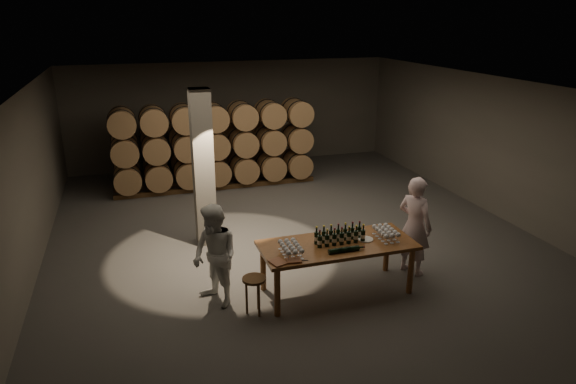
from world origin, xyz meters
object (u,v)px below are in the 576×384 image
object	(u,v)px
bottle_cluster	(340,236)
notebook_near	(294,260)
tasting_table	(337,249)
stool	(254,284)
plate	(365,239)
person_man	(415,226)
person_woman	(215,256)

from	to	relation	value
bottle_cluster	notebook_near	distance (m)	1.05
tasting_table	stool	size ratio (longest dim) A/B	4.14
tasting_table	notebook_near	distance (m)	0.99
bottle_cluster	plate	distance (m)	0.48
notebook_near	person_man	xyz separation A→B (m)	(2.50, 0.64, 0.01)
tasting_table	plate	distance (m)	0.53
bottle_cluster	notebook_near	world-z (taller)	bottle_cluster
notebook_near	person_man	bearing A→B (deg)	21.97
bottle_cluster	stool	size ratio (longest dim) A/B	1.37
person_woman	person_man	bearing A→B (deg)	63.82
tasting_table	person_woman	world-z (taller)	person_woman
stool	tasting_table	bearing A→B (deg)	9.46
plate	person_man	size ratio (longest dim) A/B	0.14
plate	person_man	xyz separation A→B (m)	(1.09, 0.24, 0.02)
plate	person_woman	bearing A→B (deg)	174.92
plate	person_woman	xyz separation A→B (m)	(-2.54, 0.23, -0.05)
notebook_near	stool	size ratio (longest dim) A/B	0.36
tasting_table	plate	bearing A→B (deg)	-0.29
notebook_near	stool	xyz separation A→B (m)	(-0.60, 0.15, -0.40)
plate	person_man	world-z (taller)	person_man
bottle_cluster	person_woman	distance (m)	2.09
notebook_near	person_woman	xyz separation A→B (m)	(-1.12, 0.63, -0.06)
tasting_table	plate	size ratio (longest dim) A/B	9.86
stool	person_woman	distance (m)	0.78
bottle_cluster	notebook_near	xyz separation A→B (m)	(-0.95, -0.43, -0.10)
stool	person_man	xyz separation A→B (m)	(3.11, 0.49, 0.41)
tasting_table	person_woman	xyz separation A→B (m)	(-2.03, 0.22, 0.06)
plate	person_woman	distance (m)	2.55
tasting_table	notebook_near	bearing A→B (deg)	-155.86
plate	tasting_table	bearing A→B (deg)	179.71
notebook_near	bottle_cluster	bearing A→B (deg)	31.77
bottle_cluster	stool	xyz separation A→B (m)	(-1.55, -0.27, -0.50)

